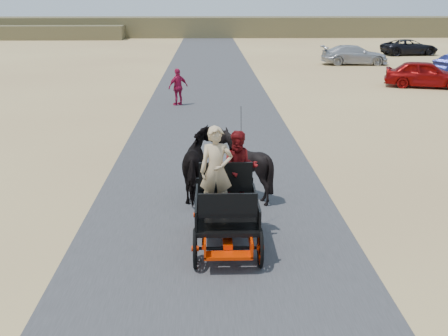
{
  "coord_description": "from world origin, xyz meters",
  "views": [
    {
      "loc": [
        -0.12,
        -10.68,
        4.95
      ],
      "look_at": [
        0.24,
        1.49,
        1.2
      ],
      "focal_mm": 45.0,
      "sensor_mm": 36.0,
      "label": 1
    }
  ],
  "objects_px": {
    "pedestrian": "(178,87)",
    "horse_right": "(244,165)",
    "car_c": "(354,55)",
    "carriage": "(226,230)",
    "horse_left": "(201,165)",
    "car_a": "(425,74)",
    "car_d": "(410,47)"
  },
  "relations": [
    {
      "from": "pedestrian",
      "to": "car_a",
      "type": "xyz_separation_m",
      "value": [
        13.59,
        4.99,
        -0.11
      ]
    },
    {
      "from": "car_a",
      "to": "car_d",
      "type": "bearing_deg",
      "value": 0.89
    },
    {
      "from": "car_c",
      "to": "car_a",
      "type": "bearing_deg",
      "value": -172.45
    },
    {
      "from": "car_c",
      "to": "horse_left",
      "type": "bearing_deg",
      "value": 159.96
    },
    {
      "from": "horse_left",
      "to": "car_c",
      "type": "relative_size",
      "value": 0.41
    },
    {
      "from": "carriage",
      "to": "horse_left",
      "type": "height_order",
      "value": "horse_left"
    },
    {
      "from": "horse_right",
      "to": "pedestrian",
      "type": "relative_size",
      "value": 0.98
    },
    {
      "from": "carriage",
      "to": "car_d",
      "type": "height_order",
      "value": "car_d"
    },
    {
      "from": "pedestrian",
      "to": "car_c",
      "type": "height_order",
      "value": "pedestrian"
    },
    {
      "from": "horse_left",
      "to": "car_c",
      "type": "bearing_deg",
      "value": -111.33
    },
    {
      "from": "car_c",
      "to": "carriage",
      "type": "bearing_deg",
      "value": 162.71
    },
    {
      "from": "carriage",
      "to": "car_c",
      "type": "height_order",
      "value": "car_c"
    },
    {
      "from": "car_a",
      "to": "car_c",
      "type": "xyz_separation_m",
      "value": [
        -1.21,
        11.01,
        -0.04
      ]
    },
    {
      "from": "horse_right",
      "to": "car_a",
      "type": "height_order",
      "value": "horse_right"
    },
    {
      "from": "horse_right",
      "to": "carriage",
      "type": "bearing_deg",
      "value": 79.61
    },
    {
      "from": "car_c",
      "to": "car_d",
      "type": "bearing_deg",
      "value": -42.42
    },
    {
      "from": "horse_left",
      "to": "car_a",
      "type": "distance_m",
      "value": 21.57
    },
    {
      "from": "horse_left",
      "to": "horse_right",
      "type": "relative_size",
      "value": 1.18
    },
    {
      "from": "horse_left",
      "to": "car_d",
      "type": "distance_m",
      "value": 39.73
    },
    {
      "from": "horse_left",
      "to": "car_a",
      "type": "xyz_separation_m",
      "value": [
        12.4,
        17.66,
        -0.1
      ]
    },
    {
      "from": "carriage",
      "to": "car_d",
      "type": "xyz_separation_m",
      "value": [
        17.21,
        38.54,
        0.31
      ]
    },
    {
      "from": "car_a",
      "to": "car_d",
      "type": "xyz_separation_m",
      "value": [
        5.36,
        17.88,
        -0.08
      ]
    },
    {
      "from": "horse_left",
      "to": "car_d",
      "type": "bearing_deg",
      "value": -116.56
    },
    {
      "from": "horse_left",
      "to": "carriage",
      "type": "bearing_deg",
      "value": 100.39
    },
    {
      "from": "carriage",
      "to": "car_c",
      "type": "relative_size",
      "value": 0.49
    },
    {
      "from": "carriage",
      "to": "horse_left",
      "type": "relative_size",
      "value": 1.2
    },
    {
      "from": "car_a",
      "to": "car_c",
      "type": "height_order",
      "value": "car_a"
    },
    {
      "from": "horse_left",
      "to": "pedestrian",
      "type": "xyz_separation_m",
      "value": [
        -1.19,
        12.66,
        0.02
      ]
    },
    {
      "from": "horse_right",
      "to": "car_d",
      "type": "relative_size",
      "value": 0.35
    },
    {
      "from": "pedestrian",
      "to": "horse_right",
      "type": "bearing_deg",
      "value": 66.76
    },
    {
      "from": "horse_right",
      "to": "car_d",
      "type": "bearing_deg",
      "value": -115.12
    },
    {
      "from": "carriage",
      "to": "pedestrian",
      "type": "relative_size",
      "value": 1.39
    }
  ]
}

